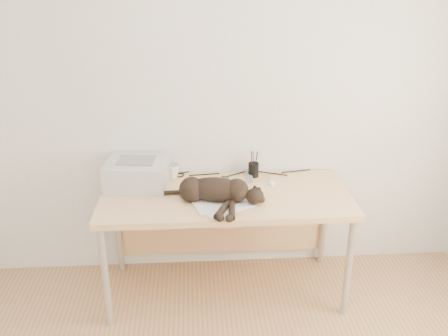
{
  "coord_description": "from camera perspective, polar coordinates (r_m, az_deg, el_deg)",
  "views": [
    {
      "loc": [
        -0.2,
        -1.47,
        2.15
      ],
      "look_at": [
        -0.01,
        1.34,
        0.94
      ],
      "focal_mm": 40.0,
      "sensor_mm": 36.0,
      "label": 1
    }
  ],
  "objects": [
    {
      "name": "papers",
      "position": [
        3.06,
        -0.2,
        -4.15
      ],
      "size": [
        0.4,
        0.34,
        0.01
      ],
      "color": "white",
      "rests_on": "desk"
    },
    {
      "name": "cable_tangle",
      "position": [
        3.47,
        -0.19,
        -0.66
      ],
      "size": [
        1.36,
        0.09,
        0.01
      ],
      "primitive_type": null,
      "color": "black",
      "rests_on": "desk"
    },
    {
      "name": "wall_back",
      "position": [
        3.33,
        -0.26,
        8.43
      ],
      "size": [
        3.5,
        0.0,
        3.5
      ],
      "primitive_type": "plane",
      "rotation": [
        1.57,
        0.0,
        0.0
      ],
      "color": "silver",
      "rests_on": "floor"
    },
    {
      "name": "remote_grey",
      "position": [
        3.43,
        2.84,
        -0.92
      ],
      "size": [
        0.06,
        0.18,
        0.02
      ],
      "primitive_type": "cube",
      "rotation": [
        0.0,
        0.0,
        -0.06
      ],
      "color": "slate",
      "rests_on": "desk"
    },
    {
      "name": "printer",
      "position": [
        3.32,
        -9.89,
        -0.58
      ],
      "size": [
        0.42,
        0.37,
        0.19
      ],
      "color": "#BABABF",
      "rests_on": "desk"
    },
    {
      "name": "mouse",
      "position": [
        3.34,
        5.44,
        -1.55
      ],
      "size": [
        0.06,
        0.1,
        0.03
      ],
      "primitive_type": "ellipsoid",
      "rotation": [
        0.0,
        0.0,
        0.0
      ],
      "color": "white",
      "rests_on": "desk"
    },
    {
      "name": "cat",
      "position": [
        3.07,
        -1.34,
        -2.64
      ],
      "size": [
        0.7,
        0.42,
        0.16
      ],
      "rotation": [
        0.0,
        0.0,
        -0.22
      ],
      "color": "black",
      "rests_on": "desk"
    },
    {
      "name": "mug",
      "position": [
        3.42,
        -5.94,
        -0.37
      ],
      "size": [
        0.15,
        0.15,
        0.1
      ],
      "primitive_type": "imported",
      "rotation": [
        0.0,
        0.0,
        0.89
      ],
      "color": "silver",
      "rests_on": "desk"
    },
    {
      "name": "remote_black",
      "position": [
        3.33,
        0.05,
        -1.69
      ],
      "size": [
        0.07,
        0.18,
        0.02
      ],
      "primitive_type": "cube",
      "rotation": [
        0.0,
        0.0,
        -0.1
      ],
      "color": "black",
      "rests_on": "desk"
    },
    {
      "name": "desk",
      "position": [
        3.33,
        0.06,
        -4.41
      ],
      "size": [
        1.6,
        0.7,
        0.74
      ],
      "color": "#E3BB85",
      "rests_on": "floor"
    },
    {
      "name": "pen_cup",
      "position": [
        3.43,
        3.39,
        -0.18
      ],
      "size": [
        0.07,
        0.07,
        0.18
      ],
      "color": "black",
      "rests_on": "desk"
    }
  ]
}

